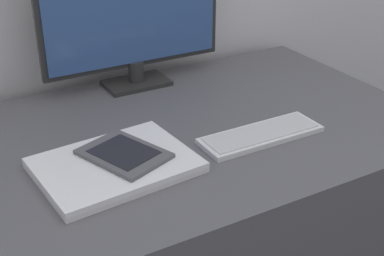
{
  "coord_description": "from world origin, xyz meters",
  "views": [
    {
      "loc": [
        -0.53,
        -0.86,
        1.28
      ],
      "look_at": [
        -0.04,
        0.02,
        0.77
      ],
      "focal_mm": 50.0,
      "sensor_mm": 36.0,
      "label": 1
    }
  ],
  "objects_px": {
    "monitor": "(132,6)",
    "pen": "(188,154)",
    "keyboard": "(261,135)",
    "laptop": "(115,165)",
    "ereader": "(124,154)"
  },
  "relations": [
    {
      "from": "keyboard",
      "to": "pen",
      "type": "height_order",
      "value": "keyboard"
    },
    {
      "from": "ereader",
      "to": "pen",
      "type": "relative_size",
      "value": 1.57
    },
    {
      "from": "ereader",
      "to": "pen",
      "type": "bearing_deg",
      "value": -14.39
    },
    {
      "from": "keyboard",
      "to": "ereader",
      "type": "xyz_separation_m",
      "value": [
        -0.32,
        0.04,
        0.02
      ]
    },
    {
      "from": "laptop",
      "to": "ereader",
      "type": "bearing_deg",
      "value": 20.83
    },
    {
      "from": "monitor",
      "to": "ereader",
      "type": "height_order",
      "value": "monitor"
    },
    {
      "from": "monitor",
      "to": "pen",
      "type": "height_order",
      "value": "monitor"
    },
    {
      "from": "monitor",
      "to": "pen",
      "type": "bearing_deg",
      "value": -99.14
    },
    {
      "from": "keyboard",
      "to": "monitor",
      "type": "bearing_deg",
      "value": 105.51
    },
    {
      "from": "monitor",
      "to": "keyboard",
      "type": "relative_size",
      "value": 1.76
    },
    {
      "from": "monitor",
      "to": "pen",
      "type": "xyz_separation_m",
      "value": [
        -0.07,
        -0.42,
        -0.22
      ]
    },
    {
      "from": "ereader",
      "to": "pen",
      "type": "height_order",
      "value": "ereader"
    },
    {
      "from": "laptop",
      "to": "ereader",
      "type": "distance_m",
      "value": 0.03
    },
    {
      "from": "laptop",
      "to": "ereader",
      "type": "height_order",
      "value": "ereader"
    },
    {
      "from": "laptop",
      "to": "pen",
      "type": "distance_m",
      "value": 0.16
    }
  ]
}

